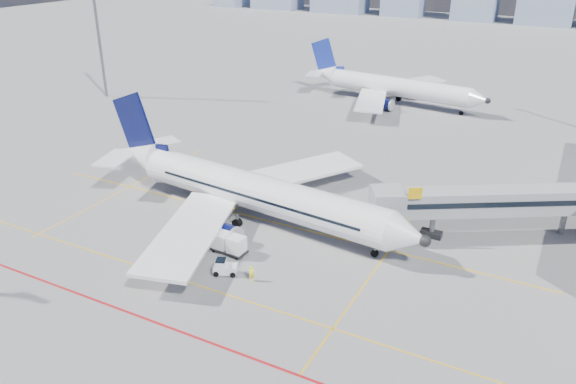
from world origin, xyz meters
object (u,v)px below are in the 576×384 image
at_px(belt_loader, 211,215).
at_px(baggage_tug, 224,267).
at_px(second_aircraft, 391,86).
at_px(cargo_dolly, 229,243).
at_px(main_aircraft, 246,190).
at_px(ramp_worker, 252,273).

bearing_deg(belt_loader, baggage_tug, -57.71).
bearing_deg(second_aircraft, baggage_tug, -77.17).
bearing_deg(cargo_dolly, second_aircraft, 96.45).
height_order(baggage_tug, belt_loader, belt_loader).
bearing_deg(main_aircraft, second_aircraft, 97.43).
relative_size(second_aircraft, ramp_worker, 24.14).
height_order(main_aircraft, cargo_dolly, main_aircraft).
relative_size(second_aircraft, belt_loader, 6.81).
distance_m(cargo_dolly, ramp_worker, 5.60).
relative_size(main_aircraft, second_aircraft, 1.14).
distance_m(second_aircraft, ramp_worker, 64.90).
height_order(cargo_dolly, belt_loader, belt_loader).
xyz_separation_m(main_aircraft, second_aircraft, (-0.93, 53.31, 0.01)).
bearing_deg(second_aircraft, ramp_worker, -74.64).
xyz_separation_m(baggage_tug, cargo_dolly, (-1.70, 3.44, 0.37)).
height_order(second_aircraft, ramp_worker, second_aircraft).
xyz_separation_m(belt_loader, ramp_worker, (10.45, -8.47, 0.20)).
height_order(second_aircraft, cargo_dolly, second_aircraft).
relative_size(main_aircraft, baggage_tug, 16.98).
bearing_deg(main_aircraft, belt_loader, -134.72).
distance_m(main_aircraft, cargo_dolly, 8.52).
xyz_separation_m(main_aircraft, cargo_dolly, (2.71, -7.79, -2.13)).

